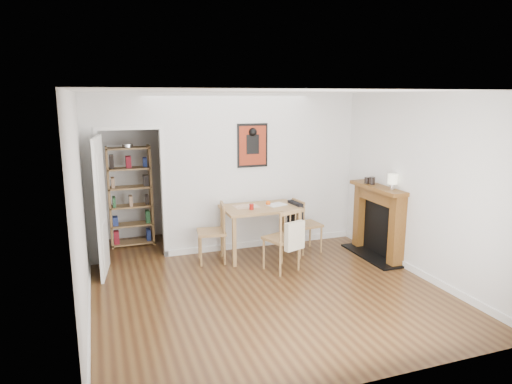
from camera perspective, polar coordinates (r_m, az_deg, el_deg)
name	(u,v)px	position (r m, az deg, el deg)	size (l,w,h in m)	color
ground	(257,279)	(6.60, 0.10, -10.77)	(5.20, 5.20, 0.00)	#54381B
room_shell	(235,174)	(7.50, -2.63, 2.32)	(5.20, 5.20, 5.20)	silver
dining_table	(260,213)	(7.28, 0.56, -2.61)	(1.20, 0.77, 0.82)	#87603F
chair_left	(211,233)	(7.13, -5.61, -5.10)	(0.53, 0.53, 0.94)	#A0804A
chair_right	(306,224)	(7.61, 6.26, -4.03)	(0.55, 0.49, 0.90)	#A0804A
chair_front	(282,239)	(6.76, 3.27, -5.87)	(0.61, 0.64, 0.95)	#A0804A
bookshelf	(130,197)	(8.11, -15.42, -0.59)	(0.73, 0.29, 1.73)	#87603F
fireplace	(378,219)	(7.57, 15.06, -3.29)	(0.45, 1.25, 1.16)	brown
red_glass	(251,207)	(7.07, -0.57, -1.84)	(0.07, 0.07, 0.09)	maroon
orange_fruit	(268,203)	(7.33, 1.53, -1.39)	(0.08, 0.08, 0.08)	#D7510B
placemat	(246,206)	(7.27, -1.24, -1.80)	(0.39, 0.29, 0.00)	beige
notebook	(276,205)	(7.36, 2.54, -1.60)	(0.30, 0.22, 0.01)	silver
mantel_lamp	(393,180)	(7.18, 16.71, 1.45)	(0.15, 0.15, 0.23)	silver
ceramic_jar_a	(372,181)	(7.52, 14.30, 1.38)	(0.10, 0.10, 0.12)	black
ceramic_jar_b	(367,180)	(7.58, 13.69, 1.42)	(0.08, 0.08, 0.10)	black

